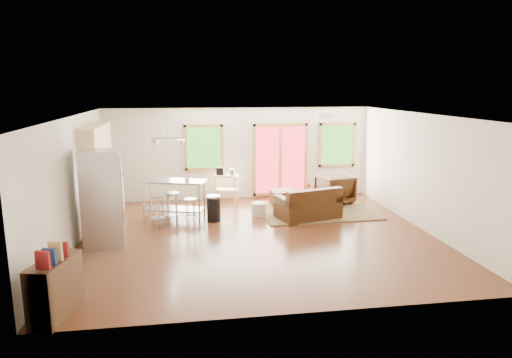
{
  "coord_description": "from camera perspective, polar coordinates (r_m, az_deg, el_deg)",
  "views": [
    {
      "loc": [
        -1.48,
        -9.34,
        3.18
      ],
      "look_at": [
        0.0,
        0.3,
        1.2
      ],
      "focal_mm": 32.0,
      "sensor_mm": 36.0,
      "label": 1
    }
  ],
  "objects": [
    {
      "name": "coffee_table",
      "position": [
        11.78,
        7.35,
        -2.53
      ],
      "size": [
        1.09,
        0.76,
        0.4
      ],
      "rotation": [
        0.0,
        0.0,
        -0.16
      ],
      "color": "#3E2817",
      "rests_on": "floor"
    },
    {
      "name": "bar_stool_a",
      "position": [
        10.63,
        -12.35,
        -3.01
      ],
      "size": [
        0.45,
        0.45,
        0.76
      ],
      "rotation": [
        0.0,
        0.0,
        -0.31
      ],
      "color": "#B7BABC",
      "rests_on": "floor"
    },
    {
      "name": "trash_can",
      "position": [
        11.01,
        -5.31,
        -3.65
      ],
      "size": [
        0.45,
        0.45,
        0.63
      ],
      "rotation": [
        0.0,
        0.0,
        0.42
      ],
      "color": "black",
      "rests_on": "floor"
    },
    {
      "name": "ceiling_flush",
      "position": [
        10.42,
        8.55,
        7.78
      ],
      "size": [
        0.35,
        0.35,
        0.12
      ],
      "primitive_type": "cube",
      "color": "white",
      "rests_on": "ceiling"
    },
    {
      "name": "bar_stool_b",
      "position": [
        10.81,
        -10.45,
        -2.7
      ],
      "size": [
        0.39,
        0.39,
        0.77
      ],
      "rotation": [
        0.0,
        0.0,
        -0.1
      ],
      "color": "#B7BABC",
      "rests_on": "floor"
    },
    {
      "name": "kitchen_cart",
      "position": [
        12.64,
        -3.81,
        0.03
      ],
      "size": [
        0.74,
        0.6,
        0.99
      ],
      "rotation": [
        0.0,
        0.0,
        -0.31
      ],
      "color": "#DDC085",
      "rests_on": "floor"
    },
    {
      "name": "bar_stool_c",
      "position": [
        10.71,
        -8.19,
        -3.29
      ],
      "size": [
        0.36,
        0.36,
        0.63
      ],
      "rotation": [
        0.0,
        0.0,
        -0.22
      ],
      "color": "#B7BABC",
      "rests_on": "floor"
    },
    {
      "name": "vase",
      "position": [
        11.95,
        6.6,
        -1.49
      ],
      "size": [
        0.23,
        0.23,
        0.31
      ],
      "rotation": [
        0.0,
        0.0,
        0.27
      ],
      "color": "silver",
      "rests_on": "coffee_table"
    },
    {
      "name": "armchair",
      "position": [
        12.76,
        9.79,
        -1.07
      ],
      "size": [
        1.03,
        0.99,
        0.89
      ],
      "primitive_type": "imported",
      "rotation": [
        0.0,
        0.0,
        3.38
      ],
      "color": "black",
      "rests_on": "floor"
    },
    {
      "name": "refrigerator",
      "position": [
        9.71,
        -18.68,
        -2.26
      ],
      "size": [
        0.88,
        0.86,
        1.95
      ],
      "rotation": [
        0.0,
        0.0,
        0.13
      ],
      "color": "#B7BABC",
      "rests_on": "floor"
    },
    {
      "name": "rug",
      "position": [
        11.99,
        7.47,
        -3.92
      ],
      "size": [
        2.98,
        2.33,
        0.03
      ],
      "primitive_type": "cube",
      "rotation": [
        0.0,
        0.0,
        0.03
      ],
      "color": "#415C38",
      "rests_on": "floor"
    },
    {
      "name": "window_left",
      "position": [
        12.92,
        -6.55,
        3.93
      ],
      "size": [
        1.1,
        0.05,
        1.3
      ],
      "color": "#275A1C",
      "rests_on": "back_wall"
    },
    {
      "name": "ceiling",
      "position": [
        9.47,
        0.28,
        8.03
      ],
      "size": [
        7.5,
        7.0,
        0.02
      ],
      "primitive_type": "cube",
      "color": "white",
      "rests_on": "ground"
    },
    {
      "name": "pouf",
      "position": [
        11.43,
        0.4,
        -3.8
      ],
      "size": [
        0.48,
        0.48,
        0.34
      ],
      "primitive_type": "cylinder",
      "rotation": [
        0.0,
        0.0,
        0.31
      ],
      "color": "beige",
      "rests_on": "floor"
    },
    {
      "name": "right_wall",
      "position": [
        10.87,
        20.24,
        0.81
      ],
      "size": [
        0.02,
        7.0,
        2.6
      ],
      "primitive_type": "cube",
      "color": "silver",
      "rests_on": "ground"
    },
    {
      "name": "bookshelf",
      "position": [
        7.1,
        -23.79,
        -12.3
      ],
      "size": [
        0.6,
        1.0,
        1.11
      ],
      "rotation": [
        0.0,
        0.0,
        -0.26
      ],
      "color": "#3E2817",
      "rests_on": "floor"
    },
    {
      "name": "pendant_light",
      "position": [
        10.92,
        -10.91,
        4.53
      ],
      "size": [
        0.8,
        0.18,
        0.79
      ],
      "color": "gray",
      "rests_on": "ceiling"
    },
    {
      "name": "window_right",
      "position": [
        13.63,
        10.11,
        4.23
      ],
      "size": [
        1.1,
        0.05,
        1.3
      ],
      "color": "#275A1C",
      "rests_on": "back_wall"
    },
    {
      "name": "ottoman",
      "position": [
        12.38,
        3.44,
        -2.39
      ],
      "size": [
        0.66,
        0.66,
        0.43
      ],
      "primitive_type": "cube",
      "rotation": [
        0.0,
        0.0,
        0.02
      ],
      "color": "black",
      "rests_on": "floor"
    },
    {
      "name": "french_doors",
      "position": [
        13.24,
        3.05,
        2.43
      ],
      "size": [
        1.6,
        0.05,
        2.1
      ],
      "color": "red",
      "rests_on": "back_wall"
    },
    {
      "name": "cabinets",
      "position": [
        11.44,
        -18.65,
        -0.48
      ],
      "size": [
        0.64,
        2.24,
        2.3
      ],
      "color": "#DDC085",
      "rests_on": "floor"
    },
    {
      "name": "cup",
      "position": [
        11.01,
        -8.61,
        -0.02
      ],
      "size": [
        0.13,
        0.1,
        0.12
      ],
      "primitive_type": "imported",
      "rotation": [
        0.0,
        0.0,
        0.11
      ],
      "color": "white",
      "rests_on": "island"
    },
    {
      "name": "left_wall",
      "position": [
        9.79,
        -22.01,
        -0.44
      ],
      "size": [
        0.02,
        7.0,
        2.6
      ],
      "primitive_type": "cube",
      "color": "silver",
      "rests_on": "ground"
    },
    {
      "name": "floor",
      "position": [
        9.98,
        0.26,
        -7.17
      ],
      "size": [
        7.5,
        7.0,
        0.02
      ],
      "primitive_type": "cube",
      "color": "#3E1E10",
      "rests_on": "ground"
    },
    {
      "name": "back_wall",
      "position": [
        13.07,
        -2.15,
        3.2
      ],
      "size": [
        7.5,
        0.02,
        2.6
      ],
      "primitive_type": "cube",
      "color": "silver",
      "rests_on": "ground"
    },
    {
      "name": "island",
      "position": [
        11.22,
        -10.24,
        -1.66
      ],
      "size": [
        1.64,
        1.03,
        0.97
      ],
      "rotation": [
        0.0,
        0.0,
        -0.3
      ],
      "color": "#B7BABC",
      "rests_on": "floor"
    },
    {
      "name": "loveseat",
      "position": [
        11.22,
        6.6,
        -3.41
      ],
      "size": [
        1.65,
        1.2,
        0.79
      ],
      "rotation": [
        0.0,
        0.0,
        0.27
      ],
      "color": "black",
      "rests_on": "floor"
    },
    {
      "name": "front_wall",
      "position": [
        6.3,
        5.31,
        -5.94
      ],
      "size": [
        7.5,
        0.02,
        2.6
      ],
      "primitive_type": "cube",
      "color": "silver",
      "rests_on": "ground"
    }
  ]
}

